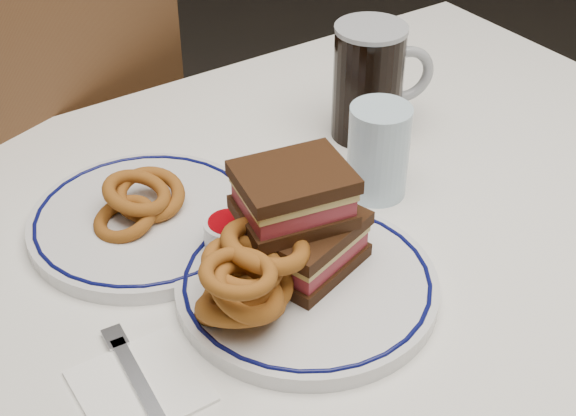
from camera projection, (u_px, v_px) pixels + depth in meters
dining_table at (313, 278)px, 1.09m from camera, size 1.27×0.87×0.75m
chair_far at (42, 174)px, 1.45m from camera, size 0.60×0.60×1.02m
main_plate at (307, 285)px, 0.90m from camera, size 0.30×0.30×0.02m
reuben_sandwich at (301, 219)px, 0.88m from camera, size 0.15×0.14×0.12m
onion_rings_main at (246, 281)px, 0.83m from camera, size 0.15×0.12×0.12m
ketchup_ramekin at (230, 232)px, 0.93m from camera, size 0.06×0.06×0.04m
beer_mug at (370, 81)px, 1.14m from camera, size 0.15×0.10×0.17m
water_glass at (378, 151)px, 1.03m from camera, size 0.08×0.08×0.13m
far_plate at (145, 220)px, 1.00m from camera, size 0.29×0.29×0.02m
onion_rings_far at (138, 201)px, 0.98m from camera, size 0.13×0.10×0.06m
napkin_fork at (139, 384)px, 0.80m from camera, size 0.12×0.16×0.01m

